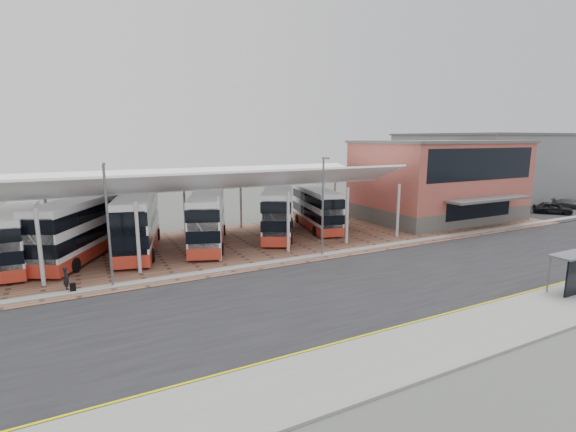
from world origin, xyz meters
The scene contains 23 objects.
ground centered at (0.00, 0.00, 0.00)m, with size 140.00×140.00×0.00m, color #4A4E48.
road centered at (0.00, -1.00, 0.01)m, with size 120.00×14.00×0.02m, color black.
forecourt centered at (2.00, 13.00, 0.03)m, with size 72.00×16.00×0.06m, color brown.
sidewalk centered at (0.00, -9.00, 0.07)m, with size 120.00×4.00×0.14m, color gray.
north_kerb centered at (0.00, 6.20, 0.07)m, with size 120.00×0.80×0.14m, color gray.
carpark_surface centered at (44.00, 10.00, 0.04)m, with size 22.00×10.00×0.08m, color black.
yellow_line_near centered at (0.00, -7.00, 0.03)m, with size 120.00×0.12×0.01m, color #E2D700.
yellow_line_far centered at (0.00, -6.70, 0.03)m, with size 120.00×0.12×0.01m, color #E2D700.
canopy centered at (-6.00, 13.94, 5.80)m, with size 37.00×11.63×7.07m.
terminal centered at (23.00, 13.92, 4.66)m, with size 18.40×14.40×9.25m.
warehouse centered at (48.00, 24.00, 5.15)m, with size 30.50×20.50×10.25m.
lamp_west centered at (-14.00, 6.27, 4.36)m, with size 0.16×0.90×8.07m.
lamp_east centered at (2.00, 6.27, 4.36)m, with size 0.16×0.90×8.07m.
bus_0 centered at (-19.89, 14.59, 2.18)m, with size 3.04×10.47×4.27m.
bus_1 centered at (-15.52, 14.53, 2.43)m, with size 7.83×11.47×4.77m.
bus_2 centered at (-11.18, 14.62, 2.47)m, with size 5.42×12.09×4.86m.
bus_3 centered at (-5.31, 13.91, 2.39)m, with size 6.41×11.59×4.69m.
bus_4 centered at (2.00, 14.53, 2.39)m, with size 7.69×11.28×4.69m.
bus_5 centered at (6.98, 15.45, 2.18)m, with size 4.69×10.60×4.26m.
pedestrian centered at (-16.63, 6.84, 0.84)m, with size 0.57×0.37×1.56m, color black.
suitcase centered at (-16.31, 6.32, 0.35)m, with size 0.34×0.24×0.58m, color black.
carpark_car_a centered at (38.01, 8.90, 0.83)m, with size 1.77×4.40×1.50m, color black.
carpark_car_b centered at (44.38, 10.35, 0.69)m, with size 1.70×4.19×1.22m, color #424548.
Camera 1 is at (-15.77, -21.84, 9.56)m, focal length 26.00 mm.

